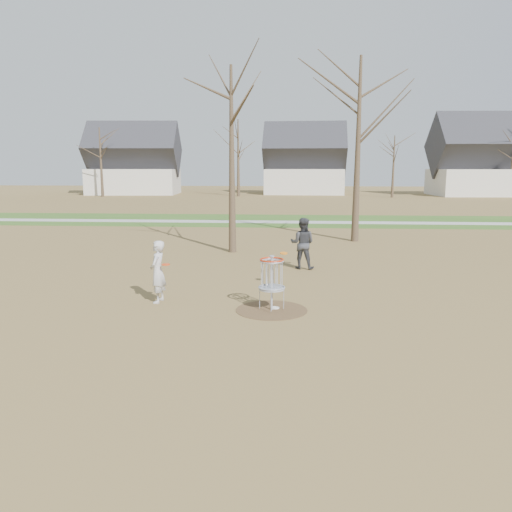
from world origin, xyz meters
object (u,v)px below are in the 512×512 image
(player_standing, at_px, (158,272))
(disc_grounded, at_px, (275,308))
(player_throwing, at_px, (302,243))
(disc_golf_basket, at_px, (272,274))

(player_standing, bearing_deg, disc_grounded, 86.68)
(player_standing, bearing_deg, player_throwing, 144.34)
(player_throwing, bearing_deg, disc_golf_basket, 91.73)
(player_throwing, xyz_separation_m, disc_grounded, (-0.77, -5.10, -0.88))
(disc_golf_basket, bearing_deg, disc_grounded, 60.79)
(disc_grounded, bearing_deg, player_standing, 173.01)
(player_standing, relative_size, disc_grounded, 7.48)
(player_throwing, xyz_separation_m, disc_golf_basket, (-0.85, -5.24, 0.02))
(player_standing, distance_m, disc_grounded, 3.22)
(player_standing, distance_m, player_throwing, 6.10)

